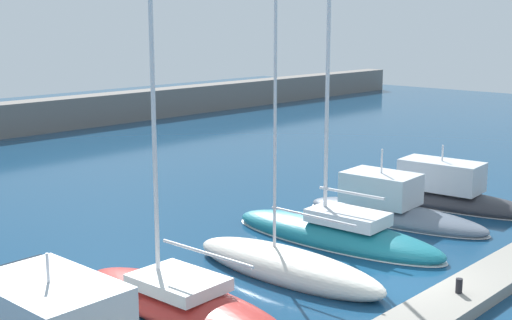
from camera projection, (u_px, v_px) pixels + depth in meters
name	position (u px, v px, depth m)	size (l,w,h in m)	color
ground_plane	(397.00, 286.00, 22.24)	(120.00, 120.00, 0.00)	navy
dock_pier	(459.00, 298.00, 20.79)	(24.96, 1.65, 0.38)	gray
sailboat_red_second	(180.00, 298.00, 20.32)	(2.78, 7.91, 13.33)	#B72D28
sailboat_ivory_third	(286.00, 265.00, 23.15)	(2.33, 7.60, 14.82)	silver
sailboat_teal_fourth	(336.00, 231.00, 26.76)	(3.23, 9.28, 19.21)	#19707F
motorboat_slate_fifth	(390.00, 208.00, 29.63)	(3.18, 8.38, 3.24)	slate
motorboat_charcoal_sixth	(446.00, 194.00, 31.87)	(3.24, 8.41, 3.05)	#2D2D33
dock_bollard	(459.00, 286.00, 20.65)	(0.20, 0.20, 0.44)	black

